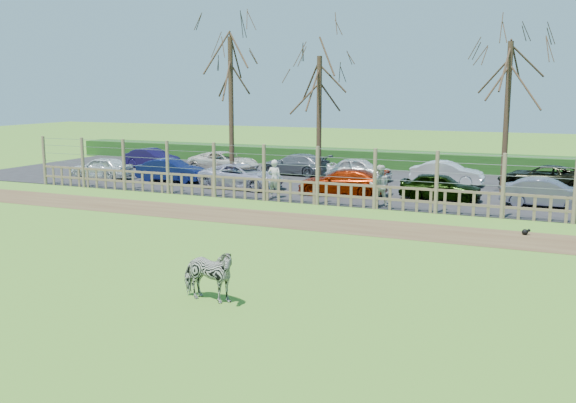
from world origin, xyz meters
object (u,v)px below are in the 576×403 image
at_px(tree_mid, 319,89).
at_px(car_3, 343,182).
at_px(zebra, 208,275).
at_px(car_2, 242,176).
at_px(car_11, 447,173).
at_px(car_12, 544,178).
at_px(car_10, 360,169).
at_px(crow, 525,232).
at_px(car_4, 441,187).
at_px(car_9, 295,164).
at_px(car_7, 152,158).
at_px(visitor_a, 275,179).
at_px(car_1, 171,170).
at_px(tree_left, 231,74).
at_px(car_0, 102,168).
at_px(visitor_b, 380,185).
at_px(car_5, 547,193).
at_px(tree_right, 509,81).
at_px(car_8, 224,162).

relative_size(tree_mid, car_3, 1.65).
xyz_separation_m(zebra, car_2, (-7.07, 15.45, -0.00)).
xyz_separation_m(car_11, car_12, (4.61, 0.19, 0.00)).
relative_size(zebra, car_2, 0.35).
xyz_separation_m(tree_mid, car_10, (1.54, 2.15, -4.23)).
bearing_deg(car_10, tree_mid, 143.28).
xyz_separation_m(crow, car_4, (-3.84, 5.61, 0.53)).
bearing_deg(car_9, car_7, -81.47).
bearing_deg(car_11, car_9, 87.28).
relative_size(zebra, car_3, 0.37).
relative_size(visitor_a, car_1, 0.47).
relative_size(tree_left, car_11, 2.16).
distance_m(car_1, car_10, 10.02).
bearing_deg(car_9, car_0, -52.72).
height_order(visitor_b, car_7, visitor_b).
bearing_deg(car_3, visitor_b, 41.92).
relative_size(car_9, car_12, 0.96).
height_order(tree_mid, car_5, tree_mid).
bearing_deg(car_1, car_2, -102.17).
height_order(tree_right, visitor_a, tree_right).
height_order(car_0, car_12, same).
bearing_deg(car_7, visitor_b, -106.45).
relative_size(visitor_b, car_3, 0.42).
xyz_separation_m(visitor_a, car_7, (-11.54, 7.09, -0.26)).
bearing_deg(car_7, visitor_a, -114.30).
distance_m(car_2, car_11, 10.45).
bearing_deg(car_2, tree_left, 44.24).
xyz_separation_m(zebra, car_4, (2.53, 15.82, -0.00)).
distance_m(tree_left, zebra, 19.98).
bearing_deg(zebra, car_9, 21.19).
bearing_deg(car_1, car_12, -79.87).
xyz_separation_m(car_2, car_10, (4.49, 5.02, 0.00)).
height_order(car_9, car_12, same).
relative_size(tree_mid, car_7, 1.87).
bearing_deg(car_2, car_12, -64.01).
bearing_deg(car_4, car_0, 91.60).
bearing_deg(car_11, zebra, 175.60).
bearing_deg(crow, car_3, 147.38).
height_order(car_5, car_10, same).
xyz_separation_m(car_0, car_3, (13.79, -0.02, 0.00)).
bearing_deg(zebra, car_12, -13.82).
relative_size(car_1, car_4, 1.03).
distance_m(car_7, car_11, 18.00).
bearing_deg(car_7, car_0, -169.27).
xyz_separation_m(car_0, car_8, (4.75, 5.17, 0.00)).
distance_m(tree_right, zebra, 19.99).
xyz_separation_m(tree_left, visitor_b, (9.04, -3.90, -4.71)).
bearing_deg(car_3, visitor_a, -59.03).
xyz_separation_m(visitor_a, crow, (10.82, -3.34, -0.79)).
bearing_deg(car_10, car_8, 87.55).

